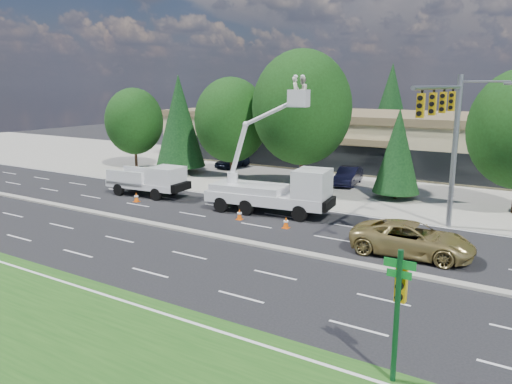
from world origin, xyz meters
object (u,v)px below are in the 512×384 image
Objects in this scene: signal_mast at (449,129)px; utility_pickup at (151,184)px; bucket_truck at (277,185)px; street_sign_pole at (399,301)px; minivan at (412,239)px.

signal_mast is 21.90m from utility_pickup.
bucket_truck reaches higher than utility_pickup.
street_sign_pole is at bearing -82.73° from signal_mast.
bucket_truck is (-12.29, 14.70, -0.50)m from street_sign_pole.
bucket_truck is (-10.32, -0.75, -4.12)m from signal_mast.
street_sign_pole is at bearing -170.84° from minivan.
street_sign_pole is 11.59m from minivan.
signal_mast reaches higher than minivan.
utility_pickup is 20.96m from minivan.
signal_mast is at bearing -1.55° from utility_pickup.
bucket_truck is 1.50× the size of minivan.
street_sign_pole reaches higher than utility_pickup.
utility_pickup is (-23.24, 14.30, -1.47)m from street_sign_pole.
street_sign_pole is 19.16m from bucket_truck.
minivan is at bearing -13.13° from utility_pickup.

